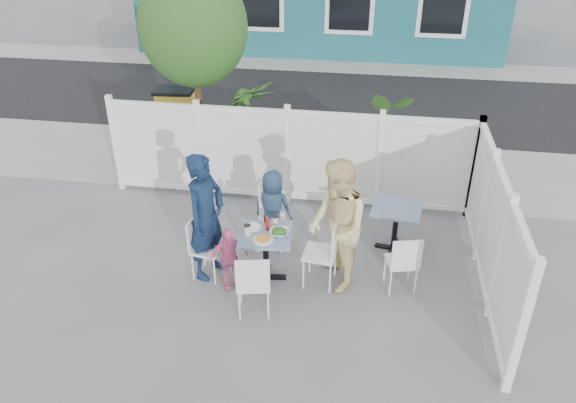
# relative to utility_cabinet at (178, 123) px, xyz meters

# --- Properties ---
(ground) EXTENTS (80.00, 80.00, 0.00)m
(ground) POSITION_rel_utility_cabinet_xyz_m (2.30, -4.00, -0.61)
(ground) COLOR slate
(near_sidewalk) EXTENTS (24.00, 2.60, 0.01)m
(near_sidewalk) POSITION_rel_utility_cabinet_xyz_m (2.30, -0.20, -0.61)
(near_sidewalk) COLOR gray
(near_sidewalk) RESTS_ON ground
(street) EXTENTS (24.00, 5.00, 0.01)m
(street) POSITION_rel_utility_cabinet_xyz_m (2.30, 3.50, -0.61)
(street) COLOR black
(street) RESTS_ON ground
(far_sidewalk) EXTENTS (24.00, 1.60, 0.01)m
(far_sidewalk) POSITION_rel_utility_cabinet_xyz_m (2.30, 6.60, -0.61)
(far_sidewalk) COLOR gray
(far_sidewalk) RESTS_ON ground
(fence_back) EXTENTS (5.86, 0.08, 1.60)m
(fence_back) POSITION_rel_utility_cabinet_xyz_m (2.40, -1.60, 0.17)
(fence_back) COLOR white
(fence_back) RESTS_ON ground
(fence_right) EXTENTS (0.08, 3.66, 1.60)m
(fence_right) POSITION_rel_utility_cabinet_xyz_m (5.30, -3.40, 0.17)
(fence_right) COLOR white
(fence_right) RESTS_ON ground
(tree) EXTENTS (1.80, 1.62, 3.59)m
(tree) POSITION_rel_utility_cabinet_xyz_m (0.70, -0.70, 1.98)
(tree) COLOR #382316
(tree) RESTS_ON ground
(utility_cabinet) EXTENTS (0.70, 0.52, 1.23)m
(utility_cabinet) POSITION_rel_utility_cabinet_xyz_m (0.00, 0.00, 0.00)
(utility_cabinet) COLOR gold
(utility_cabinet) RESTS_ON ground
(potted_shrub_a) EXTENTS (1.40, 1.40, 1.80)m
(potted_shrub_a) POSITION_rel_utility_cabinet_xyz_m (1.64, -0.90, 0.29)
(potted_shrub_a) COLOR #274C1A
(potted_shrub_a) RESTS_ON ground
(potted_shrub_b) EXTENTS (1.65, 1.53, 1.51)m
(potted_shrub_b) POSITION_rel_utility_cabinet_xyz_m (4.07, -1.00, 0.14)
(potted_shrub_b) COLOR #274C1A
(potted_shrub_b) RESTS_ON ground
(main_table) EXTENTS (0.75, 0.75, 0.71)m
(main_table) POSITION_rel_utility_cabinet_xyz_m (2.46, -3.72, -0.06)
(main_table) COLOR slate
(main_table) RESTS_ON ground
(spare_table) EXTENTS (0.77, 0.77, 0.70)m
(spare_table) POSITION_rel_utility_cabinet_xyz_m (4.14, -2.76, -0.07)
(spare_table) COLOR slate
(spare_table) RESTS_ON ground
(chair_left) EXTENTS (0.44, 0.45, 0.86)m
(chair_left) POSITION_rel_utility_cabinet_xyz_m (1.61, -3.75, -0.11)
(chair_left) COLOR white
(chair_left) RESTS_ON ground
(chair_right) EXTENTS (0.46, 0.47, 0.95)m
(chair_right) POSITION_rel_utility_cabinet_xyz_m (3.25, -3.70, -0.06)
(chair_right) COLOR white
(chair_right) RESTS_ON ground
(chair_back) EXTENTS (0.40, 0.39, 0.84)m
(chair_back) POSITION_rel_utility_cabinet_xyz_m (2.38, -2.91, -0.13)
(chair_back) COLOR white
(chair_back) RESTS_ON ground
(chair_near) EXTENTS (0.47, 0.46, 0.88)m
(chair_near) POSITION_rel_utility_cabinet_xyz_m (2.45, -4.46, -0.10)
(chair_near) COLOR white
(chair_near) RESTS_ON ground
(chair_spare) EXTENTS (0.46, 0.45, 0.84)m
(chair_spare) POSITION_rel_utility_cabinet_xyz_m (4.23, -3.71, -0.12)
(chair_spare) COLOR white
(chair_spare) RESTS_ON ground
(man) EXTENTS (0.61, 0.74, 1.76)m
(man) POSITION_rel_utility_cabinet_xyz_m (1.68, -3.71, 0.26)
(man) COLOR #0F1E3A
(man) RESTS_ON ground
(woman) EXTENTS (0.94, 1.05, 1.77)m
(woman) POSITION_rel_utility_cabinet_xyz_m (3.37, -3.68, 0.27)
(woman) COLOR gold
(woman) RESTS_ON ground
(boy) EXTENTS (0.62, 0.47, 1.15)m
(boy) POSITION_rel_utility_cabinet_xyz_m (2.39, -2.83, -0.04)
(boy) COLOR navy
(boy) RESTS_ON ground
(toddler) EXTENTS (0.56, 0.45, 0.88)m
(toddler) POSITION_rel_utility_cabinet_xyz_m (2.02, -3.96, -0.17)
(toddler) COLOR pink
(toddler) RESTS_ON ground
(plate_main) EXTENTS (0.26, 0.26, 0.02)m
(plate_main) POSITION_rel_utility_cabinet_xyz_m (2.46, -3.88, 0.11)
(plate_main) COLOR white
(plate_main) RESTS_ON main_table
(plate_side) EXTENTS (0.23, 0.23, 0.02)m
(plate_side) POSITION_rel_utility_cabinet_xyz_m (2.26, -3.62, 0.11)
(plate_side) COLOR white
(plate_side) RESTS_ON main_table
(salad_bowl) EXTENTS (0.25, 0.25, 0.06)m
(salad_bowl) POSITION_rel_utility_cabinet_xyz_m (2.64, -3.72, 0.13)
(salad_bowl) COLOR white
(salad_bowl) RESTS_ON main_table
(coffee_cup_a) EXTENTS (0.09, 0.09, 0.13)m
(coffee_cup_a) POSITION_rel_utility_cabinet_xyz_m (2.24, -3.79, 0.16)
(coffee_cup_a) COLOR beige
(coffee_cup_a) RESTS_ON main_table
(coffee_cup_b) EXTENTS (0.08, 0.08, 0.13)m
(coffee_cup_b) POSITION_rel_utility_cabinet_xyz_m (2.55, -3.51, 0.16)
(coffee_cup_b) COLOR beige
(coffee_cup_b) RESTS_ON main_table
(ketchup_bottle) EXTENTS (0.05, 0.05, 0.17)m
(ketchup_bottle) POSITION_rel_utility_cabinet_xyz_m (2.47, -3.63, 0.18)
(ketchup_bottle) COLOR #B4110F
(ketchup_bottle) RESTS_ON main_table
(salt_shaker) EXTENTS (0.03, 0.03, 0.07)m
(salt_shaker) POSITION_rel_utility_cabinet_xyz_m (2.38, -3.48, 0.13)
(salt_shaker) COLOR white
(salt_shaker) RESTS_ON main_table
(pepper_shaker) EXTENTS (0.03, 0.03, 0.07)m
(pepper_shaker) POSITION_rel_utility_cabinet_xyz_m (2.39, -3.46, 0.13)
(pepper_shaker) COLOR black
(pepper_shaker) RESTS_ON main_table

